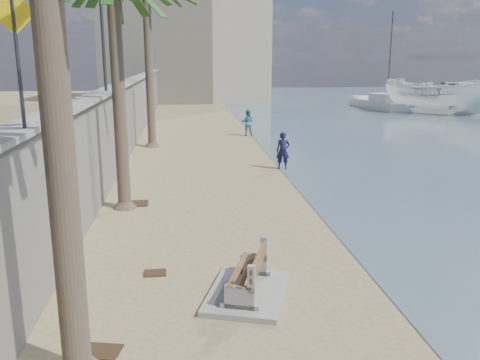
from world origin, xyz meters
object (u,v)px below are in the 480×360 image
yacht_near (439,105)px  yacht_far (379,105)px  person_a (283,148)px  bench_far (247,277)px  boat_cruiser (438,94)px  person_b (248,121)px  sailboat_west (387,98)px

yacht_near → yacht_far: same height
yacht_far → person_a: bearing=142.3°
yacht_far → yacht_near: bearing=-103.8°
person_a → yacht_far: (14.32, 25.76, -0.60)m
bench_far → boat_cruiser: boat_cruiser is taller
boat_cruiser → yacht_near: (2.49, 4.42, -1.36)m
person_b → person_a: bearing=105.9°
bench_far → yacht_far: (17.36, 37.83, -0.06)m
person_a → person_b: size_ratio=1.03×
person_a → bench_far: bearing=-92.9°
bench_far → person_a: size_ratio=1.36×
person_a → person_b: bearing=103.3°
person_a → person_b: 10.03m
sailboat_west → boat_cruiser: bearing=-94.1°
yacht_far → boat_cruiser: bearing=-155.0°
person_b → yacht_far: bearing=-119.3°
yacht_near → sailboat_west: (-1.50, 9.20, -0.04)m
person_a → yacht_far: 29.48m
boat_cruiser → sailboat_west: (0.99, 13.62, -1.41)m
yacht_near → person_a: bearing=177.1°
person_a → yacht_near: (20.10, 25.23, -0.60)m
bench_far → person_b: 22.27m
bench_far → person_b: (2.67, 22.10, 0.52)m
person_a → yacht_far: person_a is taller
yacht_far → sailboat_west: bearing=-34.8°
bench_far → sailboat_west: size_ratio=0.26×
person_b → boat_cruiser: 20.98m
bench_far → yacht_near: 43.90m
yacht_near → sailboat_west: sailboat_west is taller
person_a → sailboat_west: (18.60, 34.43, -0.64)m
person_b → yacht_far: size_ratio=0.23×
boat_cruiser → yacht_far: size_ratio=0.54×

